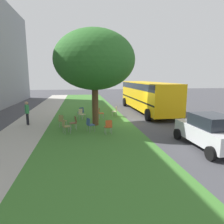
{
  "coord_description": "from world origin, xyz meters",
  "views": [
    {
      "loc": [
        -14.13,
        3.98,
        3.41
      ],
      "look_at": [
        -0.27,
        1.68,
        0.88
      ],
      "focal_mm": 31.5,
      "sensor_mm": 36.0,
      "label": 1
    }
  ],
  "objects": [
    {
      "name": "chair_0",
      "position": [
        1.54,
        3.86,
        0.52
      ],
      "size": [
        0.59,
        0.59,
        0.88
      ],
      "color": "beige",
      "rests_on": "ground"
    },
    {
      "name": "chair_5",
      "position": [
        -2.14,
        3.4,
        0.52
      ],
      "size": [
        0.55,
        0.56,
        0.88
      ],
      "color": "#335184",
      "rests_on": "ground"
    },
    {
      "name": "chair_8",
      "position": [
        1.73,
        2.32,
        0.52
      ],
      "size": [
        0.43,
        0.43,
        0.88
      ],
      "color": "#C64C1E",
      "rests_on": "ground"
    },
    {
      "name": "chair_4",
      "position": [
        -0.74,
        5.2,
        0.52
      ],
      "size": [
        0.58,
        0.58,
        0.88
      ],
      "color": "olive",
      "rests_on": "ground"
    },
    {
      "name": "ground",
      "position": [
        0.0,
        0.0,
        0.0
      ],
      "size": [
        80.0,
        80.0,
        0.0
      ],
      "primitive_type": "plane",
      "color": "#424247"
    },
    {
      "name": "parked_car",
      "position": [
        -5.9,
        -2.15,
        0.84
      ],
      "size": [
        3.7,
        1.92,
        1.65
      ],
      "color": "silver",
      "rests_on": "ground"
    },
    {
      "name": "school_bus",
      "position": [
        4.21,
        -2.51,
        1.76
      ],
      "size": [
        10.4,
        2.8,
        2.88
      ],
      "color": "yellow",
      "rests_on": "ground"
    },
    {
      "name": "pedestrian_0",
      "position": [
        0.41,
        7.7,
        0.93
      ],
      "size": [
        0.41,
        0.35,
        1.69
      ],
      "color": "black",
      "rests_on": "ground"
    },
    {
      "name": "street_tree",
      "position": [
        -0.41,
        2.9,
        4.52
      ],
      "size": [
        5.49,
        5.49,
        6.57
      ],
      "color": "brown",
      "rests_on": "ground"
    },
    {
      "name": "chair_2",
      "position": [
        -1.42,
        4.38,
        0.52
      ],
      "size": [
        0.5,
        0.51,
        0.88
      ],
      "color": "brown",
      "rests_on": "ground"
    },
    {
      "name": "chair_3",
      "position": [
        2.4,
        3.89,
        0.52
      ],
      "size": [
        0.58,
        0.57,
        0.88
      ],
      "color": "#335184",
      "rests_on": "ground"
    },
    {
      "name": "chair_6",
      "position": [
        2.39,
        0.96,
        0.52
      ],
      "size": [
        0.52,
        0.53,
        0.88
      ],
      "color": "beige",
      "rests_on": "ground"
    },
    {
      "name": "chair_7",
      "position": [
        -2.28,
        4.88,
        0.52
      ],
      "size": [
        0.54,
        0.55,
        0.88
      ],
      "color": "olive",
      "rests_on": "ground"
    },
    {
      "name": "grass_verge",
      "position": [
        0.0,
        3.2,
        0.0
      ],
      "size": [
        48.0,
        6.0,
        0.01
      ],
      "primitive_type": "cube",
      "color": "#3D752D",
      "rests_on": "ground"
    },
    {
      "name": "chair_1",
      "position": [
        -2.84,
        2.32,
        0.52
      ],
      "size": [
        0.46,
        0.46,
        0.88
      ],
      "color": "#C64C1E",
      "rests_on": "ground"
    },
    {
      "name": "sidewalk_strip",
      "position": [
        0.0,
        7.6,
        0.0
      ],
      "size": [
        48.0,
        2.8,
        0.01
      ],
      "primitive_type": "cube",
      "color": "#ADA89E",
      "rests_on": "ground"
    }
  ]
}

